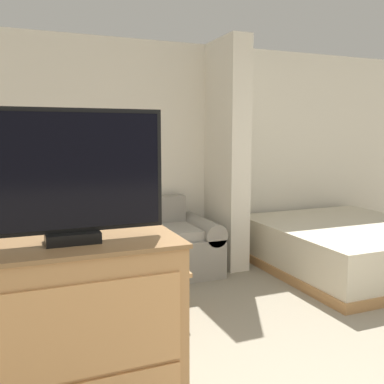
# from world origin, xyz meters

# --- Properties ---
(wall_back) EXTENTS (7.71, 0.16, 2.60)m
(wall_back) POSITION_xyz_m (-0.00, 3.79, 1.29)
(wall_back) COLOR silver
(wall_back) RESTS_ON ground_plane
(wall_partition_pillar) EXTENTS (0.24, 0.73, 2.60)m
(wall_partition_pillar) POSITION_xyz_m (0.76, 3.37, 1.30)
(wall_partition_pillar) COLOR silver
(wall_partition_pillar) RESTS_ON ground_plane
(couch) EXTENTS (2.20, 0.84, 0.83)m
(couch) POSITION_xyz_m (-0.57, 3.31, 0.31)
(couch) COLOR gray
(couch) RESTS_ON ground_plane
(coffee_table) EXTENTS (0.58, 0.45, 0.41)m
(coffee_table) POSITION_xyz_m (-0.51, 2.24, 0.35)
(coffee_table) COLOR #B27F4C
(coffee_table) RESTS_ON ground_plane
(tv_dresser) EXTENTS (0.99, 0.48, 1.05)m
(tv_dresser) POSITION_xyz_m (-1.28, 0.87, 0.52)
(tv_dresser) COLOR #B27F4C
(tv_dresser) RESTS_ON ground_plane
(tv) EXTENTS (0.85, 0.16, 0.61)m
(tv) POSITION_xyz_m (-1.28, 0.88, 1.35)
(tv) COLOR black
(tv) RESTS_ON tv_dresser
(bed) EXTENTS (1.89, 2.05, 0.52)m
(bed) POSITION_xyz_m (1.98, 2.67, 0.27)
(bed) COLOR #B27F4C
(bed) RESTS_ON ground_plane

